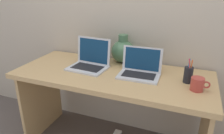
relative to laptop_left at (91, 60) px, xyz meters
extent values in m
cube|color=#BCAD99|center=(0.22, 0.32, 0.38)|extent=(4.40, 0.04, 2.40)
cube|color=tan|center=(0.22, -0.05, -0.09)|extent=(1.59, 0.67, 0.04)
cube|color=tan|center=(-0.54, -0.05, -0.46)|extent=(0.03, 0.57, 0.72)
cube|color=silver|center=(0.00, -0.05, -0.06)|extent=(0.34, 0.26, 0.01)
cube|color=black|center=(0.00, -0.05, -0.05)|extent=(0.27, 0.16, 0.00)
cube|color=silver|center=(0.00, 0.06, 0.07)|extent=(0.32, 0.06, 0.23)
cube|color=navy|center=(0.00, 0.06, 0.07)|extent=(0.28, 0.06, 0.20)
cube|color=silver|center=(0.44, -0.05, -0.06)|extent=(0.32, 0.22, 0.01)
cube|color=black|center=(0.44, -0.05, -0.05)|extent=(0.26, 0.13, 0.00)
cube|color=silver|center=(0.44, 0.04, 0.05)|extent=(0.32, 0.04, 0.20)
cube|color=navy|center=(0.44, 0.04, 0.05)|extent=(0.28, 0.04, 0.18)
ellipsoid|color=#47704C|center=(0.22, 0.22, 0.04)|extent=(0.21, 0.21, 0.20)
cylinder|color=#47704C|center=(0.22, 0.22, 0.16)|extent=(0.09, 0.09, 0.06)
cylinder|color=#B23D33|center=(0.87, -0.12, -0.02)|extent=(0.09, 0.09, 0.09)
torus|color=#B23D33|center=(0.92, -0.12, -0.02)|extent=(0.05, 0.01, 0.05)
cylinder|color=black|center=(0.80, -0.02, -0.01)|extent=(0.06, 0.06, 0.12)
cylinder|color=#338CBF|center=(0.79, -0.01, 0.04)|extent=(0.02, 0.02, 0.14)
cylinder|color=#D83359|center=(0.81, -0.03, 0.05)|extent=(0.03, 0.01, 0.15)
cylinder|color=orange|center=(0.81, -0.02, 0.04)|extent=(0.01, 0.02, 0.14)
cylinder|color=orange|center=(0.81, -0.03, 0.04)|extent=(0.02, 0.01, 0.14)
cube|color=white|center=(0.21, 0.12, -0.81)|extent=(0.07, 0.07, 0.03)
camera|label=1|loc=(0.80, -1.54, 0.62)|focal=34.14mm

